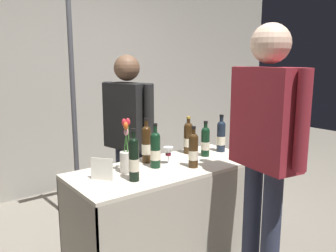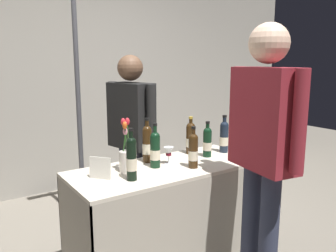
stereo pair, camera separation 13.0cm
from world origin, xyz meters
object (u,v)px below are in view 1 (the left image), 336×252
at_px(vendor_presenter, 128,130).
at_px(booth_signpost, 72,76).
at_px(display_bottle_0, 188,137).
at_px(flower_vase, 127,156).
at_px(tasting_table, 168,199).
at_px(wine_glass_near_vendor, 168,152).
at_px(taster_foreground_right, 266,137).
at_px(featured_wine_bottle, 134,158).

xyz_separation_m(vendor_presenter, booth_signpost, (-0.33, 0.39, 0.46)).
bearing_deg(display_bottle_0, vendor_presenter, 128.61).
relative_size(flower_vase, booth_signpost, 0.17).
bearing_deg(flower_vase, booth_signpost, 89.53).
bearing_deg(vendor_presenter, tasting_table, -14.77).
height_order(wine_glass_near_vendor, flower_vase, flower_vase).
height_order(flower_vase, booth_signpost, booth_signpost).
xyz_separation_m(taster_foreground_right, booth_signpost, (-0.59, 1.62, 0.33)).
height_order(tasting_table, display_bottle_0, display_bottle_0).
xyz_separation_m(featured_wine_bottle, taster_foreground_right, (0.65, -0.52, 0.15)).
height_order(featured_wine_bottle, vendor_presenter, vendor_presenter).
height_order(tasting_table, booth_signpost, booth_signpost).
bearing_deg(display_bottle_0, flower_vase, -169.13).
relative_size(tasting_table, featured_wine_bottle, 4.23).
bearing_deg(vendor_presenter, wine_glass_near_vendor, -11.52).
relative_size(featured_wine_bottle, flower_vase, 0.90).
relative_size(tasting_table, wine_glass_near_vendor, 11.09).
xyz_separation_m(tasting_table, featured_wine_bottle, (-0.36, -0.12, 0.40)).
height_order(featured_wine_bottle, taster_foreground_right, taster_foreground_right).
distance_m(tasting_table, vendor_presenter, 0.73).
bearing_deg(taster_foreground_right, vendor_presenter, 21.17).
relative_size(tasting_table, display_bottle_0, 4.66).
bearing_deg(booth_signpost, wine_glass_near_vendor, -70.25).
distance_m(featured_wine_bottle, wine_glass_near_vendor, 0.43).
relative_size(wine_glass_near_vendor, taster_foreground_right, 0.07).
relative_size(tasting_table, vendor_presenter, 0.91).
relative_size(tasting_table, taster_foreground_right, 0.82).
xyz_separation_m(tasting_table, taster_foreground_right, (0.28, -0.64, 0.55)).
xyz_separation_m(featured_wine_bottle, booth_signpost, (0.06, 1.10, 0.48)).
bearing_deg(wine_glass_near_vendor, taster_foreground_right, -69.58).
relative_size(featured_wine_bottle, display_bottle_0, 1.10).
distance_m(featured_wine_bottle, vendor_presenter, 0.81).
height_order(display_bottle_0, booth_signpost, booth_signpost).
bearing_deg(display_bottle_0, tasting_table, -152.45).
xyz_separation_m(display_bottle_0, flower_vase, (-0.66, -0.13, -0.02)).
height_order(display_bottle_0, wine_glass_near_vendor, display_bottle_0).
bearing_deg(booth_signpost, featured_wine_bottle, -93.05).
bearing_deg(tasting_table, booth_signpost, 107.26).
bearing_deg(wine_glass_near_vendor, tasting_table, -129.27).
xyz_separation_m(flower_vase, taster_foreground_right, (0.60, -0.69, 0.18)).
bearing_deg(flower_vase, featured_wine_bottle, -106.43).
relative_size(tasting_table, flower_vase, 3.81).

